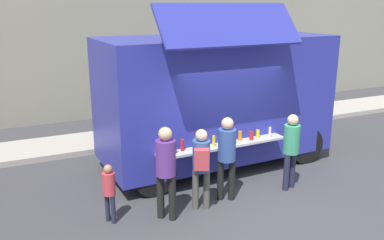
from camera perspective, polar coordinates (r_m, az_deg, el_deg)
The scene contains 10 objects.
ground_plane at distance 8.66m, azimuth 7.73°, elevation -10.28°, with size 60.00×60.00×0.00m, color #38383D.
curb_strip at distance 11.61m, azimuth -21.03°, elevation -3.92°, with size 28.00×1.60×0.15m, color #9E998E.
building_behind at distance 14.95m, azimuth -19.67°, elevation 14.94°, with size 32.00×2.40×7.55m, color gray.
food_truck_main at distance 9.71m, azimuth 3.41°, elevation 3.25°, with size 5.50×3.11×3.82m.
trash_bin at distance 13.93m, azimuth 12.89°, elevation 1.59°, with size 0.60×0.60×0.90m, color #2F6138.
customer_front_ordering at distance 8.02m, azimuth 4.88°, elevation -4.41°, with size 0.35×0.35×1.71m.
customer_mid_with_backpack at distance 7.61m, azimuth 1.31°, elevation -5.87°, with size 0.42×0.52×1.60m.
customer_rear_waiting at distance 7.28m, azimuth -3.68°, elevation -6.33°, with size 0.36×0.36×1.76m.
customer_extra_browsing at distance 8.73m, azimuth 13.70°, elevation -3.43°, with size 0.33×0.33×1.64m.
child_near_queue at distance 7.46m, azimuth -11.52°, elevation -9.33°, with size 0.23×0.23×1.11m.
Camera 1 is at (-4.23, -6.53, 3.80)m, focal length 38.14 mm.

